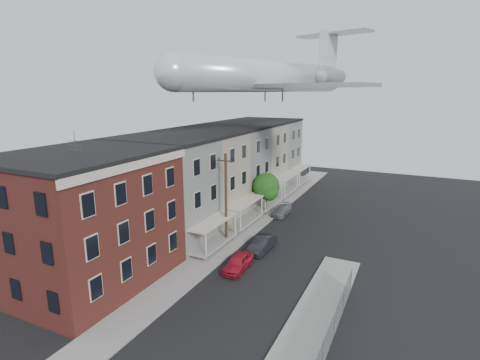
{
  "coord_description": "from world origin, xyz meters",
  "views": [
    {
      "loc": [
        10.46,
        -12.5,
        14.64
      ],
      "look_at": [
        0.55,
        8.25,
        9.18
      ],
      "focal_mm": 28.0,
      "sensor_mm": 36.0,
      "label": 1
    }
  ],
  "objects_px": {
    "street_tree": "(267,187)",
    "car_near": "(238,263)",
    "car_mid": "(262,244)",
    "utility_pole": "(226,198)",
    "car_far": "(282,210)",
    "airplane": "(272,76)"
  },
  "relations": [
    {
      "from": "car_mid",
      "to": "car_far",
      "type": "xyz_separation_m",
      "value": [
        -1.8,
        10.72,
        -0.11
      ]
    },
    {
      "from": "utility_pole",
      "to": "street_tree",
      "type": "bearing_deg",
      "value": 88.11
    },
    {
      "from": "street_tree",
      "to": "car_near",
      "type": "bearing_deg",
      "value": -77.74
    },
    {
      "from": "street_tree",
      "to": "car_near",
      "type": "relative_size",
      "value": 1.34
    },
    {
      "from": "car_near",
      "to": "car_mid",
      "type": "bearing_deg",
      "value": 84.34
    },
    {
      "from": "car_near",
      "to": "car_mid",
      "type": "distance_m",
      "value": 4.51
    },
    {
      "from": "utility_pole",
      "to": "airplane",
      "type": "distance_m",
      "value": 16.09
    },
    {
      "from": "car_near",
      "to": "car_mid",
      "type": "height_order",
      "value": "car_mid"
    },
    {
      "from": "street_tree",
      "to": "car_far",
      "type": "height_order",
      "value": "street_tree"
    },
    {
      "from": "car_mid",
      "to": "car_far",
      "type": "bearing_deg",
      "value": 101.13
    },
    {
      "from": "street_tree",
      "to": "airplane",
      "type": "bearing_deg",
      "value": 94.97
    },
    {
      "from": "car_far",
      "to": "airplane",
      "type": "xyz_separation_m",
      "value": [
        -1.77,
        0.39,
        15.77
      ]
    },
    {
      "from": "utility_pole",
      "to": "car_near",
      "type": "distance_m",
      "value": 6.97
    },
    {
      "from": "street_tree",
      "to": "car_near",
      "type": "height_order",
      "value": "street_tree"
    },
    {
      "from": "utility_pole",
      "to": "car_mid",
      "type": "height_order",
      "value": "utility_pole"
    },
    {
      "from": "street_tree",
      "to": "car_mid",
      "type": "relative_size",
      "value": 1.25
    },
    {
      "from": "car_mid",
      "to": "car_near",
      "type": "bearing_deg",
      "value": -92.64
    },
    {
      "from": "car_near",
      "to": "car_far",
      "type": "relative_size",
      "value": 0.98
    },
    {
      "from": "street_tree",
      "to": "airplane",
      "type": "relative_size",
      "value": 0.17
    },
    {
      "from": "car_mid",
      "to": "car_far",
      "type": "height_order",
      "value": "car_mid"
    },
    {
      "from": "street_tree",
      "to": "car_far",
      "type": "relative_size",
      "value": 1.31
    },
    {
      "from": "utility_pole",
      "to": "car_far",
      "type": "height_order",
      "value": "utility_pole"
    }
  ]
}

